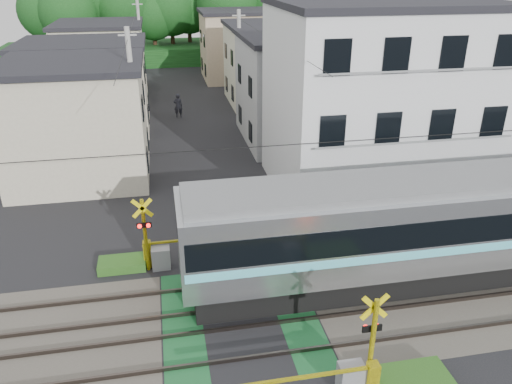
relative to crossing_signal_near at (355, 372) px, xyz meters
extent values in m
plane|color=black|center=(-2.59, 3.65, -0.71)|extent=(120.00, 120.00, 0.00)
cube|color=#47423A|center=(-2.59, 3.65, -0.71)|extent=(120.00, 6.00, 0.00)
cube|color=black|center=(-2.59, 3.65, -0.71)|extent=(5.20, 120.00, 0.00)
cube|color=#145126|center=(-4.49, 3.65, -0.70)|extent=(1.30, 6.00, 0.00)
cube|color=#145126|center=(-0.69, 3.65, -0.70)|extent=(1.30, 6.00, 0.00)
cube|color=#3F3833|center=(-2.59, 1.75, -0.64)|extent=(120.00, 0.08, 0.14)
cube|color=#3F3833|center=(-2.59, 3.15, -0.64)|extent=(120.00, 0.08, 0.14)
cube|color=#3F3833|center=(-2.59, 4.15, -0.64)|extent=(120.00, 0.08, 0.14)
cube|color=#3F3833|center=(-2.59, 5.55, -0.64)|extent=(120.00, 0.08, 0.14)
cube|color=black|center=(5.37, 4.85, -0.22)|extent=(18.80, 2.59, 0.98)
cube|color=black|center=(-1.49, 4.85, -0.38)|extent=(2.61, 2.39, 0.65)
cube|color=#AFB3B8|center=(5.37, 4.85, 1.68)|extent=(19.58, 3.05, 2.83)
cube|color=black|center=(5.37, 4.85, 2.02)|extent=(19.27, 3.09, 0.96)
cube|color=#5CD6E9|center=(5.37, 4.85, 1.29)|extent=(19.39, 3.08, 0.30)
cube|color=slate|center=(5.37, 4.85, 3.23)|extent=(19.19, 2.50, 0.26)
cube|color=black|center=(-4.37, 4.85, 2.11)|extent=(0.10, 2.62, 1.70)
cylinder|color=#FEE90D|center=(0.41, 0.05, 0.79)|extent=(0.14, 0.14, 3.00)
cube|color=#FEE90D|center=(0.41, 0.15, 1.99)|extent=(0.77, 0.05, 0.77)
cube|color=#FEE90D|center=(0.41, 0.15, 1.99)|extent=(0.77, 0.05, 0.77)
cube|color=black|center=(0.41, 0.15, 1.29)|extent=(0.55, 0.05, 0.20)
sphere|color=#FF0C07|center=(0.25, 0.21, 1.29)|extent=(0.16, 0.16, 0.16)
sphere|color=#FF0C07|center=(0.57, 0.21, 1.29)|extent=(0.16, 0.16, 0.16)
cube|color=gray|center=(-0.09, 0.05, -0.26)|extent=(0.70, 0.50, 0.90)
cube|color=#FEE90D|center=(0.41, -0.20, -0.16)|extent=(0.30, 0.30, 1.10)
cube|color=#FEE90D|center=(-1.84, -0.20, 0.29)|extent=(4.20, 0.08, 0.08)
cylinder|color=#FEE90D|center=(-5.59, 7.25, 0.79)|extent=(0.14, 0.14, 3.00)
cube|color=#FEE90D|center=(-5.59, 7.15, 1.99)|extent=(0.77, 0.05, 0.77)
cube|color=#FEE90D|center=(-5.59, 7.15, 1.99)|extent=(0.77, 0.05, 0.77)
cube|color=black|center=(-5.59, 7.15, 1.29)|extent=(0.55, 0.05, 0.20)
sphere|color=#FF0C07|center=(-5.75, 7.09, 1.29)|extent=(0.16, 0.16, 0.16)
sphere|color=#FF0C07|center=(-5.43, 7.09, 1.29)|extent=(0.16, 0.16, 0.16)
cube|color=gray|center=(-5.09, 7.25, -0.26)|extent=(0.70, 0.50, 0.90)
cube|color=#FEE90D|center=(-5.59, 7.50, -0.16)|extent=(0.30, 0.30, 1.10)
cube|color=#FEE90D|center=(-3.34, 7.50, 0.29)|extent=(4.20, 0.08, 0.08)
cube|color=silver|center=(5.91, 13.15, 3.79)|extent=(10.00, 8.00, 9.00)
cube|color=black|center=(5.91, 13.15, 8.44)|extent=(10.20, 8.16, 0.30)
cube|color=black|center=(2.21, 9.12, 0.79)|extent=(1.10, 0.06, 1.40)
cube|color=black|center=(4.66, 9.12, 0.79)|extent=(1.10, 0.06, 1.40)
cube|color=black|center=(7.11, 9.12, 0.79)|extent=(1.10, 0.06, 1.40)
cube|color=black|center=(9.56, 9.12, 0.79)|extent=(1.10, 0.06, 1.40)
cube|color=gray|center=(5.91, 8.90, 0.19)|extent=(9.00, 0.06, 0.08)
cube|color=black|center=(2.21, 9.12, 3.79)|extent=(1.10, 0.06, 1.40)
cube|color=black|center=(4.66, 9.12, 3.79)|extent=(1.10, 0.06, 1.40)
cube|color=black|center=(7.11, 9.12, 3.79)|extent=(1.10, 0.06, 1.40)
cube|color=black|center=(9.56, 9.12, 3.79)|extent=(1.10, 0.06, 1.40)
cube|color=gray|center=(5.91, 8.90, 3.19)|extent=(9.00, 0.06, 0.08)
cube|color=black|center=(2.21, 9.12, 6.79)|extent=(1.10, 0.06, 1.40)
cube|color=black|center=(4.66, 9.12, 6.79)|extent=(1.10, 0.06, 1.40)
cube|color=black|center=(7.11, 9.12, 6.79)|extent=(1.10, 0.06, 1.40)
cube|color=black|center=(9.56, 9.12, 6.79)|extent=(1.10, 0.06, 1.40)
cube|color=gray|center=(5.91, 8.90, 6.19)|extent=(9.00, 0.06, 0.08)
cube|color=beige|center=(-9.09, 17.65, 2.29)|extent=(7.00, 7.00, 6.00)
cube|color=black|center=(-9.09, 17.65, 5.44)|extent=(7.35, 7.35, 0.30)
cube|color=black|center=(-5.56, 15.90, 0.59)|extent=(0.06, 1.00, 1.20)
cube|color=black|center=(-5.56, 19.40, 0.59)|extent=(0.06, 1.00, 1.20)
cube|color=black|center=(-5.56, 15.90, 3.39)|extent=(0.06, 1.00, 1.20)
cube|color=black|center=(-5.56, 19.40, 3.39)|extent=(0.06, 1.00, 1.20)
cube|color=#9EA0A2|center=(4.21, 21.65, 2.54)|extent=(7.00, 8.00, 6.50)
cube|color=black|center=(4.21, 21.65, 5.94)|extent=(7.35, 8.40, 0.30)
cube|color=black|center=(0.68, 19.65, 0.59)|extent=(0.06, 1.00, 1.20)
cube|color=black|center=(0.68, 23.65, 0.59)|extent=(0.06, 1.00, 1.20)
cube|color=black|center=(0.68, 19.65, 3.39)|extent=(0.06, 1.00, 1.20)
cube|color=black|center=(0.68, 23.65, 3.39)|extent=(0.06, 1.00, 1.20)
cube|color=beige|center=(-9.59, 26.65, 2.19)|extent=(8.00, 7.00, 5.80)
cube|color=black|center=(-9.59, 26.65, 5.24)|extent=(8.40, 7.35, 0.30)
cube|color=black|center=(-5.56, 24.90, 0.59)|extent=(0.06, 1.00, 1.20)
cube|color=black|center=(-5.56, 28.40, 0.59)|extent=(0.06, 1.00, 1.20)
cube|color=black|center=(-5.56, 24.90, 3.39)|extent=(0.06, 1.00, 1.20)
cube|color=black|center=(-5.56, 28.40, 3.39)|extent=(0.06, 1.00, 1.20)
cube|color=beige|center=(4.61, 31.65, 2.39)|extent=(7.00, 7.00, 6.20)
cube|color=black|center=(4.61, 31.65, 5.64)|extent=(7.35, 7.35, 0.30)
cube|color=black|center=(1.08, 29.90, 0.59)|extent=(0.06, 1.00, 1.20)
cube|color=black|center=(1.08, 33.40, 0.59)|extent=(0.06, 1.00, 1.20)
cube|color=black|center=(1.08, 29.90, 3.39)|extent=(0.06, 1.00, 1.20)
cube|color=black|center=(1.08, 33.40, 3.39)|extent=(0.06, 1.00, 1.20)
cube|color=beige|center=(-9.39, 36.65, 2.29)|extent=(7.00, 8.00, 6.00)
cube|color=black|center=(-9.39, 36.65, 5.44)|extent=(7.35, 8.40, 0.30)
cube|color=black|center=(-5.86, 34.65, 0.59)|extent=(0.06, 1.00, 1.20)
cube|color=black|center=(-5.86, 38.65, 0.59)|extent=(0.06, 1.00, 1.20)
cube|color=black|center=(-5.86, 34.65, 3.39)|extent=(0.06, 1.00, 1.20)
cube|color=black|center=(-5.86, 38.65, 3.39)|extent=(0.06, 1.00, 1.20)
cube|color=tan|center=(3.91, 41.65, 2.49)|extent=(8.00, 7.00, 6.40)
cube|color=black|center=(3.91, 41.65, 5.84)|extent=(8.40, 7.35, 0.30)
cube|color=black|center=(-0.12, 39.90, 0.59)|extent=(0.06, 1.00, 1.20)
cube|color=black|center=(-0.12, 43.40, 0.59)|extent=(0.06, 1.00, 1.20)
cube|color=black|center=(-0.12, 39.90, 3.39)|extent=(0.06, 1.00, 1.20)
cube|color=black|center=(-0.12, 43.40, 3.39)|extent=(0.06, 1.00, 1.20)
cube|color=#194B1A|center=(-2.59, 53.65, 0.29)|extent=(40.00, 10.00, 2.00)
cylinder|color=#332114|center=(-16.38, 53.16, 1.59)|extent=(0.50, 0.50, 4.61)
sphere|color=#194B1A|center=(-16.38, 53.16, 5.28)|extent=(6.45, 6.45, 6.45)
cylinder|color=#332114|center=(-13.89, 51.33, 1.59)|extent=(0.50, 0.50, 4.60)
sphere|color=#194B1A|center=(-13.89, 51.33, 5.27)|extent=(6.44, 6.44, 6.44)
cylinder|color=#332114|center=(-10.90, 54.47, 2.15)|extent=(0.50, 0.50, 5.73)
cylinder|color=#332114|center=(-7.91, 53.03, 1.81)|extent=(0.50, 0.50, 5.04)
sphere|color=#194B1A|center=(-7.91, 53.03, 5.84)|extent=(7.06, 7.06, 7.06)
cylinder|color=#332114|center=(-4.79, 53.01, 1.38)|extent=(0.50, 0.50, 4.18)
sphere|color=#194B1A|center=(-4.79, 53.01, 4.72)|extent=(5.85, 5.85, 5.85)
cylinder|color=#332114|center=(-2.66, 53.43, 1.70)|extent=(0.50, 0.50, 4.81)
sphere|color=#194B1A|center=(-2.66, 53.43, 5.55)|extent=(6.74, 6.74, 6.74)
cylinder|color=#332114|center=(-0.54, 54.40, 1.77)|extent=(0.50, 0.50, 4.96)
sphere|color=#194B1A|center=(-0.54, 54.40, 5.74)|extent=(6.94, 6.94, 6.94)
cylinder|color=#332114|center=(3.79, 50.40, 1.87)|extent=(0.50, 0.50, 5.17)
sphere|color=#194B1A|center=(3.79, 50.40, 6.00)|extent=(7.23, 7.23, 7.23)
cylinder|color=#332114|center=(6.39, 51.74, 1.62)|extent=(0.50, 0.50, 4.67)
sphere|color=#194B1A|center=(6.39, 51.74, 5.36)|extent=(6.54, 6.54, 6.54)
cylinder|color=#332114|center=(9.04, 50.61, 1.70)|extent=(0.50, 0.50, 4.82)
sphere|color=#194B1A|center=(9.04, 50.61, 5.56)|extent=(6.75, 6.75, 6.75)
cylinder|color=#332114|center=(10.93, 49.29, 2.04)|extent=(0.50, 0.50, 5.50)
cube|color=black|center=(3.41, 4.85, 4.89)|extent=(60.00, 0.02, 0.02)
cylinder|color=#A5A5A0|center=(-5.99, 16.65, 3.29)|extent=(0.26, 0.26, 8.00)
cube|color=#A5A5A0|center=(-5.99, 16.65, 6.89)|extent=(0.90, 0.08, 0.08)
cylinder|color=#A5A5A0|center=(1.01, 25.65, 3.29)|extent=(0.26, 0.26, 8.00)
cube|color=#A5A5A0|center=(1.01, 25.65, 6.89)|extent=(0.90, 0.08, 0.08)
cylinder|color=#A5A5A0|center=(-5.99, 37.65, 3.29)|extent=(0.26, 0.26, 8.00)
cube|color=#A5A5A0|center=(-5.99, 37.65, 6.89)|extent=(0.90, 0.08, 0.08)
cube|color=black|center=(-5.99, 27.15, 6.69)|extent=(0.02, 42.00, 0.02)
cube|color=black|center=(1.01, 27.15, 6.69)|extent=(0.02, 42.00, 0.02)
imported|color=#272831|center=(-3.37, 28.32, 0.21)|extent=(0.69, 0.46, 1.84)
cube|color=#2D5E1E|center=(1.61, -0.15, -0.51)|extent=(2.20, 1.20, 0.40)
cube|color=#2D5E1E|center=(-6.59, 7.55, -0.53)|extent=(1.80, 1.00, 0.36)
cube|color=#2D5E1E|center=(2.01, 6.85, -0.56)|extent=(1.50, 0.90, 0.30)
camera|label=1|loc=(-4.59, -9.56, 10.07)|focal=35.00mm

